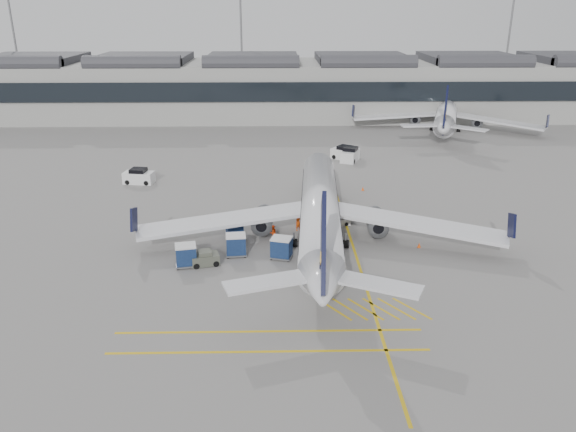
{
  "coord_description": "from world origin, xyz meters",
  "views": [
    {
      "loc": [
        2.66,
        -44.69,
        22.03
      ],
      "look_at": [
        3.65,
        2.79,
        4.0
      ],
      "focal_mm": 35.0,
      "sensor_mm": 36.0,
      "label": 1
    }
  ],
  "objects_px": {
    "belt_loader": "(331,221)",
    "ramp_agent_a": "(298,223)",
    "baggage_cart_a": "(234,226)",
    "pushback_tug": "(205,259)",
    "ramp_agent_b": "(273,233)",
    "airliner_main": "(320,211)"
  },
  "relations": [
    {
      "from": "baggage_cart_a",
      "to": "ramp_agent_b",
      "type": "xyz_separation_m",
      "value": [
        3.88,
        -1.27,
        -0.2
      ]
    },
    {
      "from": "belt_loader",
      "to": "ramp_agent_a",
      "type": "bearing_deg",
      "value": -179.47
    },
    {
      "from": "airliner_main",
      "to": "pushback_tug",
      "type": "height_order",
      "value": "airliner_main"
    },
    {
      "from": "ramp_agent_a",
      "to": "airliner_main",
      "type": "bearing_deg",
      "value": -83.11
    },
    {
      "from": "baggage_cart_a",
      "to": "pushback_tug",
      "type": "relative_size",
      "value": 0.76
    },
    {
      "from": "baggage_cart_a",
      "to": "belt_loader",
      "type": "bearing_deg",
      "value": -2.97
    },
    {
      "from": "ramp_agent_b",
      "to": "pushback_tug",
      "type": "relative_size",
      "value": 0.57
    },
    {
      "from": "airliner_main",
      "to": "pushback_tug",
      "type": "xyz_separation_m",
      "value": [
        -10.68,
        -5.46,
        -2.44
      ]
    },
    {
      "from": "baggage_cart_a",
      "to": "ramp_agent_b",
      "type": "bearing_deg",
      "value": -34.69
    },
    {
      "from": "ramp_agent_b",
      "to": "pushback_tug",
      "type": "height_order",
      "value": "ramp_agent_b"
    },
    {
      "from": "belt_loader",
      "to": "baggage_cart_a",
      "type": "relative_size",
      "value": 2.27
    },
    {
      "from": "ramp_agent_a",
      "to": "pushback_tug",
      "type": "bearing_deg",
      "value": -169.08
    },
    {
      "from": "ramp_agent_a",
      "to": "ramp_agent_b",
      "type": "xyz_separation_m",
      "value": [
        -2.61,
        -2.43,
        -0.05
      ]
    },
    {
      "from": "belt_loader",
      "to": "baggage_cart_a",
      "type": "distance_m",
      "value": 10.28
    },
    {
      "from": "airliner_main",
      "to": "belt_loader",
      "type": "bearing_deg",
      "value": 72.2
    },
    {
      "from": "belt_loader",
      "to": "baggage_cart_a",
      "type": "bearing_deg",
      "value": 174.32
    },
    {
      "from": "belt_loader",
      "to": "pushback_tug",
      "type": "bearing_deg",
      "value": -162.09
    },
    {
      "from": "airliner_main",
      "to": "ramp_agent_a",
      "type": "bearing_deg",
      "value": 132.25
    },
    {
      "from": "baggage_cart_a",
      "to": "airliner_main",
      "type": "bearing_deg",
      "value": -25.65
    },
    {
      "from": "belt_loader",
      "to": "ramp_agent_a",
      "type": "height_order",
      "value": "belt_loader"
    },
    {
      "from": "baggage_cart_a",
      "to": "ramp_agent_a",
      "type": "height_order",
      "value": "baggage_cart_a"
    },
    {
      "from": "airliner_main",
      "to": "pushback_tug",
      "type": "bearing_deg",
      "value": -149.23
    }
  ]
}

